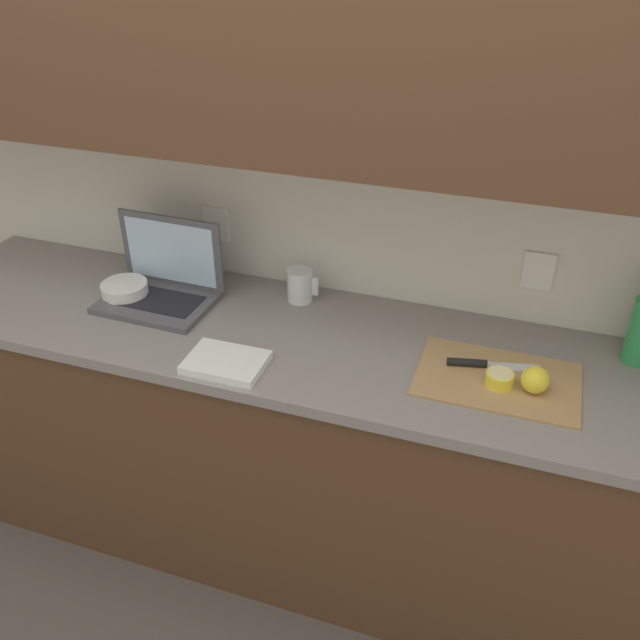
{
  "coord_description": "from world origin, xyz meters",
  "views": [
    {
      "loc": [
        0.67,
        -1.58,
        2.03
      ],
      "look_at": [
        0.13,
        -0.01,
        0.99
      ],
      "focal_mm": 38.0,
      "sensor_mm": 36.0,
      "label": 1
    }
  ],
  "objects_px": {
    "knife": "(478,363)",
    "lemon_half_cut": "(499,379)",
    "cutting_board": "(497,379)",
    "laptop": "(163,282)",
    "bowl_white": "(125,291)",
    "lemon_whole_beside": "(535,380)",
    "measuring_cup": "(300,285)"
  },
  "relations": [
    {
      "from": "knife",
      "to": "measuring_cup",
      "type": "xyz_separation_m",
      "value": [
        -0.6,
        0.19,
        0.04
      ]
    },
    {
      "from": "knife",
      "to": "lemon_half_cut",
      "type": "xyz_separation_m",
      "value": [
        0.07,
        -0.07,
        0.01
      ]
    },
    {
      "from": "laptop",
      "to": "cutting_board",
      "type": "relative_size",
      "value": 0.84
    },
    {
      "from": "lemon_whole_beside",
      "to": "measuring_cup",
      "type": "xyz_separation_m",
      "value": [
        -0.75,
        0.26,
        0.01
      ]
    },
    {
      "from": "lemon_whole_beside",
      "to": "bowl_white",
      "type": "relative_size",
      "value": 0.5
    },
    {
      "from": "bowl_white",
      "to": "laptop",
      "type": "bearing_deg",
      "value": 20.05
    },
    {
      "from": "knife",
      "to": "laptop",
      "type": "bearing_deg",
      "value": 164.14
    },
    {
      "from": "cutting_board",
      "to": "measuring_cup",
      "type": "height_order",
      "value": "measuring_cup"
    },
    {
      "from": "cutting_board",
      "to": "laptop",
      "type": "bearing_deg",
      "value": 174.73
    },
    {
      "from": "lemon_half_cut",
      "to": "bowl_white",
      "type": "xyz_separation_m",
      "value": [
        -1.21,
        0.08,
        0.0
      ]
    },
    {
      "from": "laptop",
      "to": "bowl_white",
      "type": "distance_m",
      "value": 0.13
    },
    {
      "from": "cutting_board",
      "to": "lemon_half_cut",
      "type": "distance_m",
      "value": 0.04
    },
    {
      "from": "measuring_cup",
      "to": "knife",
      "type": "bearing_deg",
      "value": -17.94
    },
    {
      "from": "lemon_half_cut",
      "to": "lemon_whole_beside",
      "type": "bearing_deg",
      "value": 0.53
    },
    {
      "from": "bowl_white",
      "to": "lemon_half_cut",
      "type": "bearing_deg",
      "value": -3.99
    },
    {
      "from": "knife",
      "to": "measuring_cup",
      "type": "bearing_deg",
      "value": 149.44
    },
    {
      "from": "lemon_half_cut",
      "to": "measuring_cup",
      "type": "xyz_separation_m",
      "value": [
        -0.67,
        0.26,
        0.03
      ]
    },
    {
      "from": "lemon_half_cut",
      "to": "lemon_whole_beside",
      "type": "distance_m",
      "value": 0.09
    },
    {
      "from": "laptop",
      "to": "lemon_half_cut",
      "type": "height_order",
      "value": "laptop"
    },
    {
      "from": "laptop",
      "to": "knife",
      "type": "height_order",
      "value": "laptop"
    },
    {
      "from": "cutting_board",
      "to": "bowl_white",
      "type": "bearing_deg",
      "value": 177.31
    },
    {
      "from": "cutting_board",
      "to": "measuring_cup",
      "type": "xyz_separation_m",
      "value": [
        -0.66,
        0.24,
        0.05
      ]
    },
    {
      "from": "measuring_cup",
      "to": "cutting_board",
      "type": "bearing_deg",
      "value": -19.7
    },
    {
      "from": "knife",
      "to": "bowl_white",
      "type": "distance_m",
      "value": 1.14
    },
    {
      "from": "cutting_board",
      "to": "knife",
      "type": "relative_size",
      "value": 1.69
    },
    {
      "from": "laptop",
      "to": "bowl_white",
      "type": "height_order",
      "value": "laptop"
    },
    {
      "from": "laptop",
      "to": "lemon_half_cut",
      "type": "xyz_separation_m",
      "value": [
        1.09,
        -0.13,
        -0.03
      ]
    },
    {
      "from": "lemon_half_cut",
      "to": "measuring_cup",
      "type": "height_order",
      "value": "measuring_cup"
    },
    {
      "from": "laptop",
      "to": "bowl_white",
      "type": "relative_size",
      "value": 2.43
    },
    {
      "from": "lemon_whole_beside",
      "to": "measuring_cup",
      "type": "relative_size",
      "value": 0.68
    },
    {
      "from": "lemon_whole_beside",
      "to": "lemon_half_cut",
      "type": "bearing_deg",
      "value": -179.47
    },
    {
      "from": "lemon_whole_beside",
      "to": "measuring_cup",
      "type": "distance_m",
      "value": 0.8
    }
  ]
}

